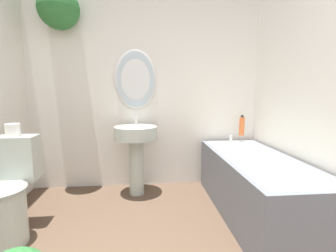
# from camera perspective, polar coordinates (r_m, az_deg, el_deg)

# --- Properties ---
(wall_back) EXTENTS (2.79, 0.42, 2.40)m
(wall_back) POSITION_cam_1_polar(r_m,az_deg,el_deg) (2.90, -8.17, 11.88)
(wall_back) COLOR silver
(wall_back) RESTS_ON ground_plane
(toilet) EXTENTS (0.38, 0.55, 0.78)m
(toilet) POSITION_cam_1_polar(r_m,az_deg,el_deg) (2.30, -33.76, -13.63)
(toilet) COLOR #B2BCB2
(toilet) RESTS_ON ground_plane
(pedestal_sink) EXTENTS (0.46, 0.46, 0.86)m
(pedestal_sink) POSITION_cam_1_polar(r_m,az_deg,el_deg) (2.68, -7.51, -4.46)
(pedestal_sink) COLOR #B2BCB2
(pedestal_sink) RESTS_ON ground_plane
(bathtub) EXTENTS (0.65, 1.58, 0.62)m
(bathtub) POSITION_cam_1_polar(r_m,az_deg,el_deg) (2.44, 19.95, -12.82)
(bathtub) COLOR slate
(bathtub) RESTS_ON ground_plane
(shampoo_bottle) EXTENTS (0.06, 0.06, 0.24)m
(shampoo_bottle) POSITION_cam_1_polar(r_m,az_deg,el_deg) (3.00, 16.92, 0.01)
(shampoo_bottle) COLOR #DB6633
(shampoo_bottle) RESTS_ON bathtub
(toilet_paper_roll) EXTENTS (0.11, 0.11, 0.10)m
(toilet_paper_roll) POSITION_cam_1_polar(r_m,az_deg,el_deg) (2.34, -32.61, -0.78)
(toilet_paper_roll) COLOR white
(toilet_paper_roll) RESTS_ON toilet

